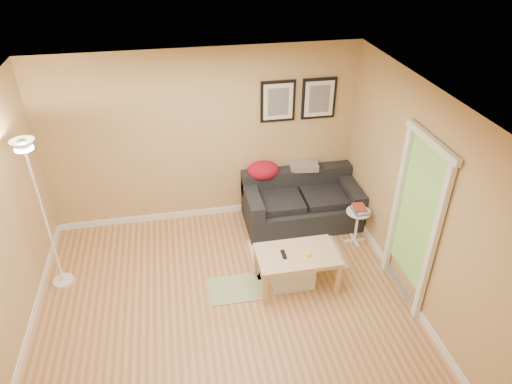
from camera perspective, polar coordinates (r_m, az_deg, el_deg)
floor at (r=5.80m, az=-3.86°, el=-13.85°), size 4.50×4.50×0.00m
ceiling at (r=4.33m, az=-5.12°, el=10.83°), size 4.50×4.50×0.00m
wall_back at (r=6.68m, az=-6.56°, el=6.51°), size 4.50×0.00×4.50m
wall_front at (r=3.52m, az=-0.02°, el=-22.21°), size 4.50×0.00×4.50m
wall_right at (r=5.59m, az=19.10°, el=-0.63°), size 0.00×4.00×4.00m
baseboard_back at (r=7.29m, az=-5.95°, el=-2.41°), size 4.50×0.02×0.10m
baseboard_left at (r=6.04m, az=-26.24°, el=-15.08°), size 0.02×4.00×0.10m
baseboard_right at (r=6.32m, az=17.01°, el=-10.21°), size 0.02×4.00×0.10m
sofa at (r=6.95m, az=5.67°, el=-1.10°), size 1.70×0.90×0.75m
red_throw at (r=6.90m, az=0.87°, el=2.68°), size 0.48×0.36×0.28m
plaid_throw at (r=7.04m, az=5.94°, el=3.22°), size 0.45×0.32×0.10m
framed_print_left at (r=6.61m, az=2.72°, el=11.14°), size 0.50×0.04×0.60m
framed_print_right at (r=6.77m, az=7.77°, el=11.39°), size 0.50×0.04×0.60m
area_rug at (r=6.52m, az=4.96°, el=-7.60°), size 1.25×0.85×0.01m
green_runner at (r=5.99m, az=-2.46°, el=-11.85°), size 0.70×0.50×0.01m
coffee_table at (r=5.91m, az=4.99°, el=-9.46°), size 1.04×0.67×0.50m
remote_control at (r=5.71m, az=3.44°, el=-7.71°), size 0.05×0.16×0.02m
tape_roll at (r=5.73m, az=6.45°, el=-7.70°), size 0.07×0.07×0.03m
storage_bin at (r=5.98m, az=4.45°, el=-9.89°), size 0.55×0.40×0.34m
side_table at (r=6.73m, az=12.31°, el=-4.17°), size 0.34×0.34×0.52m
book_stack at (r=6.57m, az=12.73°, el=-2.05°), size 0.26×0.30×0.08m
floor_lamp at (r=6.02m, az=-24.56°, el=-3.31°), size 0.26×0.26×2.03m
doorway at (r=5.61m, az=18.85°, el=-3.86°), size 0.12×1.01×2.13m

